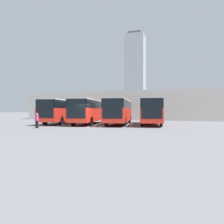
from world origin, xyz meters
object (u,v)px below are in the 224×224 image
bus_1 (119,111)px  bus_3 (64,111)px  pedestrian (37,120)px  bus_0 (151,111)px  bus_2 (90,111)px

bus_1 → bus_3: bearing=-6.4°
bus_3 → pedestrian: 8.51m
bus_0 → bus_1: bearing=3.3°
bus_0 → bus_1: same height
pedestrian → bus_0: bearing=43.1°
bus_0 → pedestrian: size_ratio=7.65×
bus_2 → bus_1: bearing=177.6°
bus_1 → bus_2: (4.03, 0.37, 0.00)m
bus_2 → bus_3: same height
bus_0 → bus_2: (8.06, 1.14, 0.00)m
bus_2 → pedestrian: bus_2 is taller
bus_0 → bus_3: bearing=-3.1°
bus_0 → bus_2: 8.14m
bus_1 → bus_2: size_ratio=1.00×
bus_1 → bus_0: bearing=-176.7°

